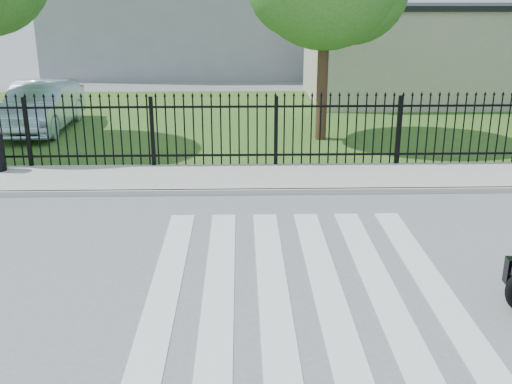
{
  "coord_description": "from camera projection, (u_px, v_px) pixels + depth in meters",
  "views": [
    {
      "loc": [
        -0.86,
        -8.25,
        4.18
      ],
      "look_at": [
        -0.61,
        1.2,
        1.0
      ],
      "focal_mm": 42.0,
      "sensor_mm": 36.0,
      "label": 1
    }
  ],
  "objects": [
    {
      "name": "ground",
      "position": [
        298.0,
        278.0,
        9.18
      ],
      "size": [
        120.0,
        120.0,
        0.0
      ],
      "primitive_type": "plane",
      "color": "slate",
      "rests_on": "ground"
    },
    {
      "name": "crosswalk",
      "position": [
        298.0,
        278.0,
        9.18
      ],
      "size": [
        5.0,
        5.5,
        0.01
      ],
      "primitive_type": null,
      "color": "silver",
      "rests_on": "ground"
    },
    {
      "name": "sidewalk",
      "position": [
        278.0,
        178.0,
        13.89
      ],
      "size": [
        40.0,
        2.0,
        0.12
      ],
      "primitive_type": "cube",
      "color": "#ADAAA3",
      "rests_on": "ground"
    },
    {
      "name": "curb",
      "position": [
        281.0,
        192.0,
        12.95
      ],
      "size": [
        40.0,
        0.12,
        0.12
      ],
      "primitive_type": "cube",
      "color": "#ADAAA3",
      "rests_on": "ground"
    },
    {
      "name": "grass_strip",
      "position": [
        266.0,
        119.0,
        20.54
      ],
      "size": [
        40.0,
        12.0,
        0.02
      ],
      "primitive_type": "cube",
      "color": "#33581E",
      "rests_on": "ground"
    },
    {
      "name": "iron_fence",
      "position": [
        276.0,
        133.0,
        14.57
      ],
      "size": [
        26.0,
        0.04,
        1.8
      ],
      "color": "black",
      "rests_on": "ground"
    },
    {
      "name": "building_low",
      "position": [
        436.0,
        55.0,
        23.95
      ],
      "size": [
        10.0,
        6.0,
        3.5
      ],
      "primitive_type": "cube",
      "color": "beige",
      "rests_on": "ground"
    },
    {
      "name": "building_low_roof",
      "position": [
        441.0,
        7.0,
        23.36
      ],
      "size": [
        10.2,
        6.2,
        0.2
      ],
      "primitive_type": "cube",
      "color": "black",
      "rests_on": "building_low"
    },
    {
      "name": "parked_car",
      "position": [
        41.0,
        106.0,
        18.63
      ],
      "size": [
        1.63,
        4.62,
        1.52
      ],
      "primitive_type": "imported",
      "rotation": [
        0.0,
        0.0,
        0.01
      ],
      "color": "silver",
      "rests_on": "grass_strip"
    }
  ]
}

